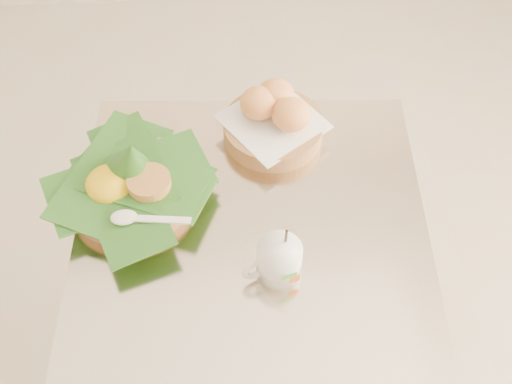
{
  "coord_description": "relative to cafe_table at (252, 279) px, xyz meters",
  "views": [
    {
      "loc": [
        0.15,
        -0.75,
        1.8
      ],
      "look_at": [
        0.21,
        0.0,
        0.82
      ],
      "focal_mm": 45.0,
      "sensor_mm": 36.0,
      "label": 1
    }
  ],
  "objects": [
    {
      "name": "rice_basket",
      "position": [
        -0.24,
        0.09,
        0.26
      ],
      "size": [
        0.33,
        0.33,
        0.17
      ],
      "rotation": [
        0.0,
        0.0,
        0.19
      ],
      "color": "#A47C46",
      "rests_on": "cafe_table"
    },
    {
      "name": "coffee_mug",
      "position": [
        0.04,
        -0.11,
        0.26
      ],
      "size": [
        0.11,
        0.09,
        0.15
      ],
      "rotation": [
        0.0,
        0.0,
        0.37
      ],
      "color": "white",
      "rests_on": "cafe_table"
    },
    {
      "name": "bread_basket",
      "position": [
        0.06,
        0.24,
        0.27
      ],
      "size": [
        0.26,
        0.26,
        0.11
      ],
      "rotation": [
        0.0,
        0.0,
        -0.17
      ],
      "color": "#A47C46",
      "rests_on": "cafe_table"
    },
    {
      "name": "floor",
      "position": [
        -0.2,
        0.02,
        -0.53
      ],
      "size": [
        3.6,
        3.6,
        0.0
      ],
      "primitive_type": "plane",
      "color": "beige",
      "rests_on": "ground"
    },
    {
      "name": "cafe_table",
      "position": [
        0.0,
        0.0,
        0.0
      ],
      "size": [
        0.74,
        0.74,
        0.75
      ],
      "rotation": [
        0.0,
        0.0,
        -0.06
      ],
      "color": "gray",
      "rests_on": "floor"
    }
  ]
}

